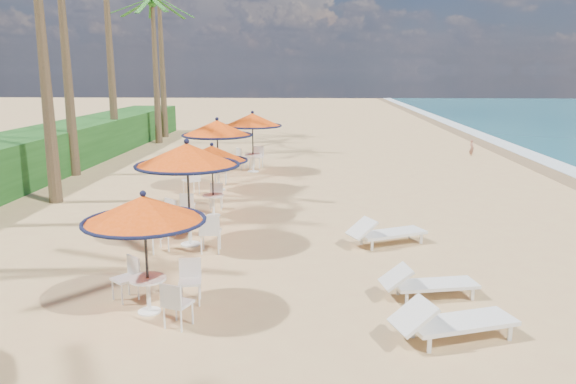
% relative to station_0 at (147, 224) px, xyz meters
% --- Properties ---
extents(ground, '(160.00, 160.00, 0.00)m').
position_rel_station_0_xyz_m(ground, '(4.82, 0.12, -1.66)').
color(ground, tan).
rests_on(ground, ground).
extents(scrub_hedge, '(3.00, 40.00, 1.80)m').
position_rel_station_0_xyz_m(scrub_hedge, '(-8.68, 11.12, -0.76)').
color(scrub_hedge, '#194716').
rests_on(scrub_hedge, ground).
extents(station_0, '(2.17, 2.17, 2.27)m').
position_rel_station_0_xyz_m(station_0, '(0.00, 0.00, 0.00)').
color(station_0, black).
rests_on(station_0, ground).
extents(station_1, '(2.58, 2.58, 2.69)m').
position_rel_station_0_xyz_m(station_1, '(-0.22, 3.99, 0.31)').
color(station_1, black).
rests_on(station_1, ground).
extents(station_2, '(2.13, 2.13, 2.22)m').
position_rel_station_0_xyz_m(station_2, '(-0.14, 6.93, 0.04)').
color(station_2, black).
rests_on(station_2, ground).
extents(station_3, '(2.56, 2.62, 2.67)m').
position_rel_station_0_xyz_m(station_3, '(-0.63, 10.61, 0.38)').
color(station_3, black).
rests_on(station_3, ground).
extents(station_4, '(2.52, 2.55, 2.63)m').
position_rel_station_0_xyz_m(station_4, '(0.26, 14.52, 0.35)').
color(station_4, black).
rests_on(station_4, ground).
extents(lounger_near, '(2.18, 1.29, 0.75)m').
position_rel_station_0_xyz_m(lounger_near, '(5.15, -0.87, -1.31)').
color(lounger_near, white).
rests_on(lounger_near, ground).
extents(lounger_mid, '(1.95, 0.94, 0.67)m').
position_rel_station_0_xyz_m(lounger_mid, '(5.09, 0.88, -1.34)').
color(lounger_mid, white).
rests_on(lounger_mid, ground).
extents(lounger_far, '(2.12, 1.46, 0.73)m').
position_rel_station_0_xyz_m(lounger_far, '(4.70, 4.21, -1.32)').
color(lounger_far, white).
rests_on(lounger_far, ground).
extents(palm_6, '(5.00, 5.00, 8.38)m').
position_rel_station_0_xyz_m(palm_6, '(-6.46, 23.93, 5.97)').
color(palm_6, brown).
rests_on(palm_6, ground).
extents(person, '(0.27, 0.36, 0.89)m').
position_rel_station_0_xyz_m(person, '(10.96, 19.52, -1.21)').
color(person, '#98614D').
rests_on(person, ground).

